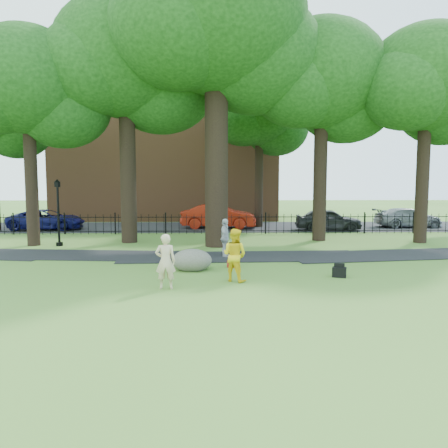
{
  "coord_description": "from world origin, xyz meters",
  "views": [
    {
      "loc": [
        -0.19,
        -14.03,
        3.13
      ],
      "look_at": [
        0.23,
        2.0,
        1.57
      ],
      "focal_mm": 35.0,
      "sensor_mm": 36.0,
      "label": 1
    }
  ],
  "objects_px": {
    "lamppost": "(58,213)",
    "woman": "(165,261)",
    "boulder": "(192,259)",
    "red_sedan": "(219,216)",
    "big_tree": "(219,31)",
    "man": "(235,255)"
  },
  "relations": [
    {
      "from": "boulder",
      "to": "red_sedan",
      "type": "relative_size",
      "value": 0.28
    },
    {
      "from": "man",
      "to": "lamppost",
      "type": "height_order",
      "value": "lamppost"
    },
    {
      "from": "big_tree",
      "to": "boulder",
      "type": "height_order",
      "value": "big_tree"
    },
    {
      "from": "woman",
      "to": "red_sedan",
      "type": "distance_m",
      "value": 16.64
    },
    {
      "from": "big_tree",
      "to": "man",
      "type": "relative_size",
      "value": 8.61
    },
    {
      "from": "big_tree",
      "to": "red_sedan",
      "type": "xyz_separation_m",
      "value": [
        0.08,
        8.0,
        -9.32
      ]
    },
    {
      "from": "lamppost",
      "to": "boulder",
      "type": "bearing_deg",
      "value": -27.47
    },
    {
      "from": "woman",
      "to": "red_sedan",
      "type": "relative_size",
      "value": 0.33
    },
    {
      "from": "lamppost",
      "to": "woman",
      "type": "bearing_deg",
      "value": -40.59
    },
    {
      "from": "big_tree",
      "to": "man",
      "type": "bearing_deg",
      "value": -87.23
    },
    {
      "from": "lamppost",
      "to": "red_sedan",
      "type": "distance_m",
      "value": 11.13
    },
    {
      "from": "big_tree",
      "to": "red_sedan",
      "type": "bearing_deg",
      "value": 89.43
    },
    {
      "from": "man",
      "to": "woman",
      "type": "bearing_deg",
      "value": 57.52
    },
    {
      "from": "woman",
      "to": "boulder",
      "type": "xyz_separation_m",
      "value": [
        0.64,
        2.68,
        -0.4
      ]
    },
    {
      "from": "boulder",
      "to": "red_sedan",
      "type": "bearing_deg",
      "value": 85.32
    },
    {
      "from": "lamppost",
      "to": "red_sedan",
      "type": "height_order",
      "value": "lamppost"
    },
    {
      "from": "big_tree",
      "to": "boulder",
      "type": "bearing_deg",
      "value": -100.22
    },
    {
      "from": "red_sedan",
      "to": "boulder",
      "type": "bearing_deg",
      "value": 179.97
    },
    {
      "from": "woman",
      "to": "boulder",
      "type": "bearing_deg",
      "value": -107.08
    },
    {
      "from": "big_tree",
      "to": "boulder",
      "type": "relative_size",
      "value": 10.2
    },
    {
      "from": "big_tree",
      "to": "lamppost",
      "type": "xyz_separation_m",
      "value": [
        -7.82,
        0.2,
        -8.55
      ]
    },
    {
      "from": "boulder",
      "to": "man",
      "type": "bearing_deg",
      "value": -50.69
    }
  ]
}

